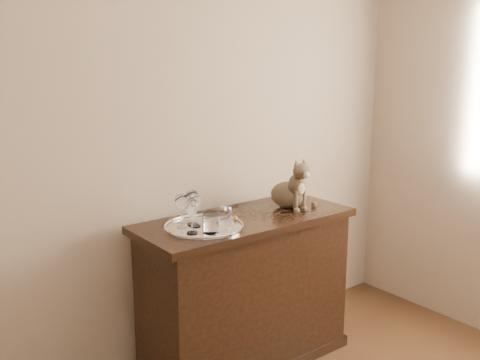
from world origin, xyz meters
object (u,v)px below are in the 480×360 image
object	(u,v)px
wine_glass_c	(192,216)
wine_glass_d	(195,210)
tray	(204,227)
wine_glass_a	(181,210)
wine_glass_b	(192,207)
tumbler_a	(224,218)
sideboard	(245,291)
cat	(289,182)
tumbler_b	(211,224)

from	to	relation	value
wine_glass_c	wine_glass_d	bearing A→B (deg)	49.15
tray	wine_glass_c	size ratio (longest dim) A/B	2.35
wine_glass_c	wine_glass_a	bearing A→B (deg)	83.57
wine_glass_b	wine_glass_d	xyz separation A→B (m)	(-0.00, -0.03, -0.01)
wine_glass_a	tumbler_a	bearing A→B (deg)	-38.51
sideboard	tray	bearing A→B (deg)	-174.01
tumbler_a	wine_glass_b	bearing A→B (deg)	130.13
wine_glass_a	tumbler_a	size ratio (longest dim) A/B	1.81
wine_glass_c	cat	bearing A→B (deg)	7.03
wine_glass_d	cat	world-z (taller)	cat
wine_glass_d	sideboard	bearing A→B (deg)	-0.48
wine_glass_d	cat	bearing A→B (deg)	0.51
wine_glass_c	tumbler_b	world-z (taller)	wine_glass_c
wine_glass_d	tumbler_a	world-z (taller)	wine_glass_d
sideboard	wine_glass_d	size ratio (longest dim) A/B	7.06
tumbler_b	cat	size ratio (longest dim) A/B	0.31
wine_glass_b	cat	world-z (taller)	cat
wine_glass_a	sideboard	bearing A→B (deg)	-6.24
wine_glass_a	wine_glass_b	world-z (taller)	wine_glass_b
wine_glass_d	tray	bearing A→B (deg)	-45.93
wine_glass_a	wine_glass_c	xyz separation A→B (m)	(-0.01, -0.12, -0.00)
tray	tumbler_b	xyz separation A→B (m)	(-0.03, -0.10, 0.05)
wine_glass_c	cat	xyz separation A→B (m)	(0.70, 0.09, 0.05)
wine_glass_b	cat	size ratio (longest dim) A/B	0.63
sideboard	tumbler_a	xyz separation A→B (m)	(-0.21, -0.09, 0.48)
sideboard	wine_glass_d	distance (m)	0.61
wine_glass_a	cat	world-z (taller)	cat
wine_glass_d	tumbler_b	world-z (taller)	wine_glass_d
wine_glass_b	tumbler_a	bearing A→B (deg)	-49.87
tray	wine_glass_c	world-z (taller)	wine_glass_c
sideboard	tumbler_a	bearing A→B (deg)	-156.47
sideboard	wine_glass_b	xyz separation A→B (m)	(-0.31, 0.03, 0.53)
sideboard	tumbler_a	distance (m)	0.53
sideboard	cat	xyz separation A→B (m)	(0.32, 0.01, 0.57)
wine_glass_b	tray	bearing A→B (deg)	-66.34
sideboard	wine_glass_d	xyz separation A→B (m)	(-0.32, 0.00, 0.52)
sideboard	wine_glass_b	size ratio (longest dim) A/B	6.52
wine_glass_b	cat	xyz separation A→B (m)	(0.63, -0.03, 0.05)
tray	tumbler_a	world-z (taller)	tumbler_a
cat	tray	bearing A→B (deg)	-170.97
sideboard	cat	world-z (taller)	cat
wine_glass_c	tumbler_a	size ratio (longest dim) A/B	1.79
tumbler_b	cat	bearing A→B (deg)	12.60
tray	wine_glass_b	distance (m)	0.12
sideboard	tumbler_b	xyz separation A→B (m)	(-0.32, -0.13, 0.48)
wine_glass_b	wine_glass_c	bearing A→B (deg)	-123.21
wine_glass_c	cat	world-z (taller)	cat
wine_glass_d	tumbler_a	bearing A→B (deg)	-40.66
sideboard	wine_glass_d	world-z (taller)	wine_glass_d
wine_glass_a	tumbler_b	size ratio (longest dim) A/B	1.88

